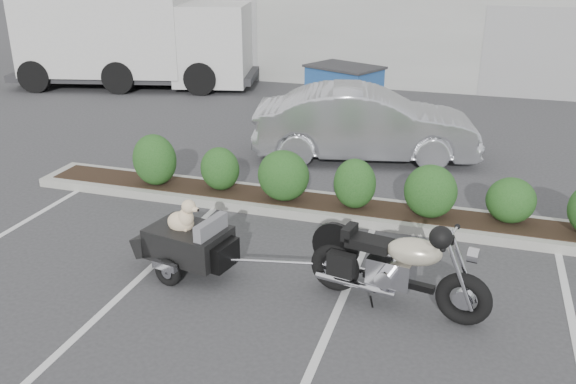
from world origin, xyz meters
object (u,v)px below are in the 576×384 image
(pet_trailer, at_px, (188,241))
(motorcycle, at_px, (396,268))
(delivery_truck, at_px, (133,32))
(dumpster, at_px, (344,88))
(sedan, at_px, (365,124))

(pet_trailer, bearing_deg, motorcycle, 10.10)
(delivery_truck, bearing_deg, dumpster, -23.63)
(pet_trailer, relative_size, dumpster, 0.83)
(motorcycle, bearing_deg, delivery_truck, 143.49)
(sedan, relative_size, dumpster, 2.03)
(motorcycle, distance_m, sedan, 5.70)
(motorcycle, bearing_deg, sedan, 115.27)
(motorcycle, height_order, pet_trailer, motorcycle)
(dumpster, height_order, delivery_truck, delivery_truck)
(dumpster, xyz_separation_m, delivery_truck, (-7.03, 1.27, 1.04))
(motorcycle, height_order, dumpster, motorcycle)
(sedan, distance_m, dumpster, 3.98)
(motorcycle, distance_m, dumpster, 9.66)
(delivery_truck, bearing_deg, pet_trailer, -69.80)
(pet_trailer, distance_m, delivery_truck, 12.67)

